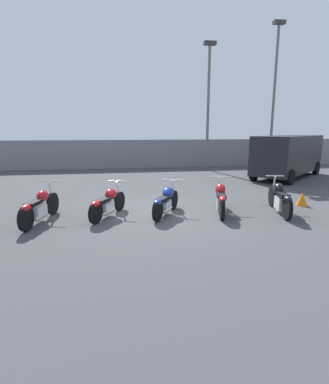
# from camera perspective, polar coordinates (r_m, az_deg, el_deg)

# --- Properties ---
(ground_plane) EXTENTS (60.00, 60.00, 0.00)m
(ground_plane) POSITION_cam_1_polar(r_m,az_deg,el_deg) (8.92, -0.08, -4.00)
(ground_plane) COLOR #424247
(fence_back) EXTENTS (40.00, 0.04, 1.80)m
(fence_back) POSITION_cam_1_polar(r_m,az_deg,el_deg) (19.30, -5.19, 7.21)
(fence_back) COLOR gray
(fence_back) RESTS_ON ground_plane
(light_pole_left) EXTENTS (0.70, 0.35, 8.67)m
(light_pole_left) POSITION_cam_1_polar(r_m,az_deg,el_deg) (20.42, 20.24, 18.44)
(light_pole_left) COLOR slate
(light_pole_left) RESTS_ON ground_plane
(light_pole_right) EXTENTS (0.70, 0.35, 7.36)m
(light_pole_right) POSITION_cam_1_polar(r_m,az_deg,el_deg) (18.69, 8.36, 17.60)
(light_pole_right) COLOR slate
(light_pole_right) RESTS_ON ground_plane
(motorcycle_slot_0) EXTENTS (0.81, 2.11, 1.01)m
(motorcycle_slot_0) POSITION_cam_1_polar(r_m,az_deg,el_deg) (8.57, -22.73, -2.65)
(motorcycle_slot_0) COLOR black
(motorcycle_slot_0) RESTS_ON ground_plane
(motorcycle_slot_1) EXTENTS (1.04, 1.79, 0.95)m
(motorcycle_slot_1) POSITION_cam_1_polar(r_m,az_deg,el_deg) (8.55, -10.80, -2.11)
(motorcycle_slot_1) COLOR black
(motorcycle_slot_1) RESTS_ON ground_plane
(motorcycle_slot_2) EXTENTS (1.11, 1.77, 0.95)m
(motorcycle_slot_2) POSITION_cam_1_polar(r_m,az_deg,el_deg) (8.61, 0.28, -1.68)
(motorcycle_slot_2) COLOR black
(motorcycle_slot_2) RESTS_ON ground_plane
(motorcycle_slot_3) EXTENTS (0.84, 2.02, 1.00)m
(motorcycle_slot_3) POSITION_cam_1_polar(r_m,az_deg,el_deg) (8.96, 10.64, -1.22)
(motorcycle_slot_3) COLOR black
(motorcycle_slot_3) RESTS_ON ground_plane
(motorcycle_slot_4) EXTENTS (0.75, 2.12, 1.03)m
(motorcycle_slot_4) POSITION_cam_1_polar(r_m,az_deg,el_deg) (9.46, 21.13, -1.08)
(motorcycle_slot_4) COLOR black
(motorcycle_slot_4) RESTS_ON ground_plane
(parked_van) EXTENTS (5.25, 4.78, 2.13)m
(parked_van) POSITION_cam_1_polar(r_m,az_deg,el_deg) (16.66, 22.53, 6.63)
(parked_van) COLOR black
(parked_van) RESTS_ON ground_plane
(traffic_cone_near) EXTENTS (0.36, 0.36, 0.44)m
(traffic_cone_near) POSITION_cam_1_polar(r_m,az_deg,el_deg) (10.72, 24.73, -1.18)
(traffic_cone_near) COLOR orange
(traffic_cone_near) RESTS_ON ground_plane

